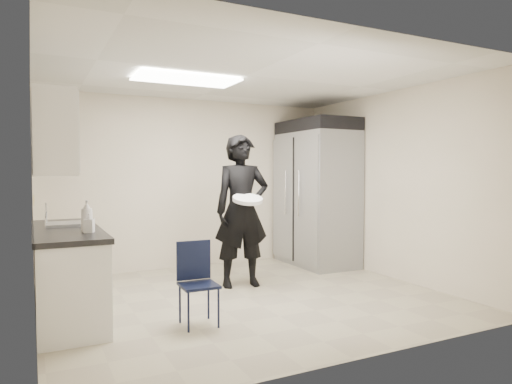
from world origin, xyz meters
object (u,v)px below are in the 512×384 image
folding_chair (199,285)px  man_tuxedo (242,211)px  commercial_fridge (317,199)px  lower_counter (67,275)px

folding_chair → man_tuxedo: man_tuxedo is taller
folding_chair → man_tuxedo: 1.67m
commercial_fridge → man_tuxedo: size_ratio=1.07×
commercial_fridge → man_tuxedo: bearing=-155.8°
man_tuxedo → folding_chair: bearing=-122.2°
commercial_fridge → folding_chair: (-2.66, -1.95, -0.66)m
lower_counter → commercial_fridge: 3.98m
folding_chair → commercial_fridge: bearing=37.7°
lower_counter → folding_chair: bearing=-38.0°
commercial_fridge → man_tuxedo: (-1.66, -0.75, -0.07)m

